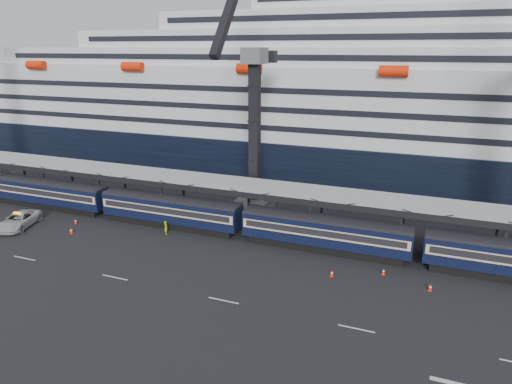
{
  "coord_description": "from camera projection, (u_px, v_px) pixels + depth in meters",
  "views": [
    {
      "loc": [
        2.04,
        -36.97,
        21.96
      ],
      "look_at": [
        -16.29,
        10.0,
        5.97
      ],
      "focal_mm": 32.0,
      "sensor_mm": 36.0,
      "label": 1
    }
  ],
  "objects": [
    {
      "name": "traffic_cone_b",
      "position": [
        71.0,
        231.0,
        56.28
      ],
      "size": [
        0.41,
        0.41,
        0.82
      ],
      "color": "red",
      "rests_on": "ground"
    },
    {
      "name": "cruise_ship",
      "position": [
        416.0,
        107.0,
        77.66
      ],
      "size": [
        214.09,
        28.84,
        34.0
      ],
      "color": "black",
      "rests_on": "ground"
    },
    {
      "name": "crane_dark_near",
      "position": [
        253.0,
        128.0,
        60.01
      ],
      "size": [
        4.5,
        17.75,
        35.08
      ],
      "color": "#4F5157",
      "rests_on": "ground"
    },
    {
      "name": "train",
      "position": [
        355.0,
        236.0,
        50.0
      ],
      "size": [
        133.05,
        3.0,
        4.05
      ],
      "color": "black",
      "rests_on": "ground"
    },
    {
      "name": "canopy",
      "position": [
        404.0,
        204.0,
        51.02
      ],
      "size": [
        130.0,
        6.25,
        5.53
      ],
      "color": "gray",
      "rests_on": "ground"
    },
    {
      "name": "lane_markings",
      "position": [
        496.0,
        368.0,
        32.7
      ],
      "size": [
        111.0,
        4.27,
        0.02
      ],
      "color": "beige",
      "rests_on": "ground"
    },
    {
      "name": "traffic_cone_e",
      "position": [
        430.0,
        287.0,
        43.06
      ],
      "size": [
        0.37,
        0.37,
        0.75
      ],
      "color": "red",
      "rests_on": "ground"
    },
    {
      "name": "traffic_cone_a",
      "position": [
        76.0,
        221.0,
        59.49
      ],
      "size": [
        0.34,
        0.34,
        0.67
      ],
      "color": "red",
      "rests_on": "ground"
    },
    {
      "name": "traffic_cone_d",
      "position": [
        383.0,
        271.0,
        46.13
      ],
      "size": [
        0.36,
        0.36,
        0.73
      ],
      "color": "red",
      "rests_on": "ground"
    },
    {
      "name": "traffic_cone_c",
      "position": [
        332.0,
        273.0,
        45.75
      ],
      "size": [
        0.36,
        0.36,
        0.71
      ],
      "color": "red",
      "rests_on": "ground"
    },
    {
      "name": "ground",
      "position": [
        387.0,
        309.0,
        40.18
      ],
      "size": [
        260.0,
        260.0,
        0.0
      ],
      "primitive_type": "plane",
      "color": "black",
      "rests_on": "ground"
    },
    {
      "name": "worker",
      "position": [
        166.0,
        228.0,
        56.01
      ],
      "size": [
        0.72,
        0.72,
        1.69
      ],
      "primitive_type": "imported",
      "rotation": [
        0.0,
        0.0,
        2.36
      ],
      "color": "#B2D50B",
      "rests_on": "ground"
    },
    {
      "name": "pickup_truck",
      "position": [
        19.0,
        220.0,
        58.15
      ],
      "size": [
        4.83,
        7.28,
        1.86
      ],
      "primitive_type": "imported",
      "rotation": [
        0.0,
        0.0,
        0.28
      ],
      "color": "#ABAEB2",
      "rests_on": "ground"
    }
  ]
}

